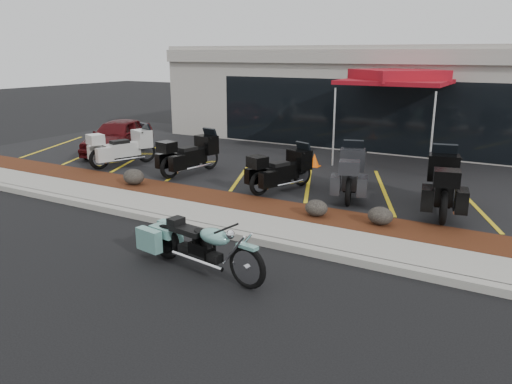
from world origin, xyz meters
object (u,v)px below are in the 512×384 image
Objects in this scene: touring_white at (146,143)px; parked_car at (118,136)px; hero_cruiser at (247,261)px; popup_canopy at (397,78)px; traffic_cone at (314,160)px.

parked_car is at bearing 90.02° from touring_white.
touring_white is 0.62× the size of parked_car.
hero_cruiser is 0.70× the size of popup_canopy.
hero_cruiser is 9.80m from touring_white.
hero_cruiser reaches higher than traffic_cone.
popup_canopy is (1.98, 1.98, 2.56)m from traffic_cone.
touring_white reaches higher than hero_cruiser.
parked_car is at bearing -173.28° from popup_canopy.
popup_canopy reaches higher than parked_car.
touring_white is at bearing -157.10° from traffic_cone.
parked_car is 7.33m from traffic_cone.
hero_cruiser is 6.52× the size of traffic_cone.
hero_cruiser is 0.76× the size of parked_car.
hero_cruiser is at bearing -101.62° from popup_canopy.
hero_cruiser is 10.61m from popup_canopy.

